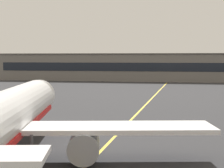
% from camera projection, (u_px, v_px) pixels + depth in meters
% --- Properties ---
extents(taxiway_centreline, '(6.20, 179.91, 0.01)m').
position_uv_depth(taxiway_centreline, '(124.00, 127.00, 50.50)').
color(taxiway_centreline, yellow).
rests_on(taxiway_centreline, ground).
extents(airliner_foreground, '(32.24, 41.01, 11.65)m').
position_uv_depth(airliner_foreground, '(0.00, 120.00, 32.32)').
color(airliner_foreground, white).
rests_on(airliner_foreground, ground).
extents(safety_cone_by_nose_gear, '(0.44, 0.44, 0.55)m').
position_uv_depth(safety_cone_by_nose_gear, '(69.00, 128.00, 47.95)').
color(safety_cone_by_nose_gear, orange).
rests_on(safety_cone_by_nose_gear, ground).
extents(terminal_building, '(132.77, 12.40, 9.39)m').
position_uv_depth(terminal_building, '(188.00, 67.00, 145.52)').
color(terminal_building, slate).
rests_on(terminal_building, ground).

